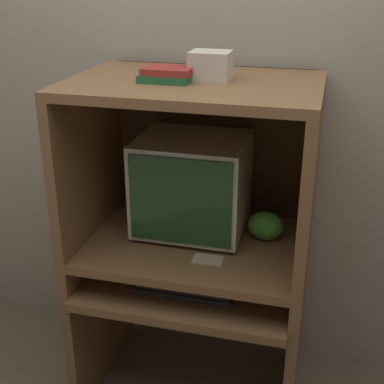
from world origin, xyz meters
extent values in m
cube|color=#B2A893|center=(0.00, 0.72, 1.30)|extent=(6.00, 0.06, 2.60)
cube|color=brown|center=(-0.45, 0.33, 0.31)|extent=(0.04, 0.66, 0.62)
cube|color=brown|center=(0.45, 0.33, 0.31)|extent=(0.04, 0.66, 0.62)
cube|color=brown|center=(0.00, 0.18, 0.60)|extent=(0.85, 0.41, 0.04)
cube|color=brown|center=(-0.45, 0.33, 0.70)|extent=(0.04, 0.66, 0.15)
cube|color=brown|center=(0.45, 0.33, 0.70)|extent=(0.04, 0.66, 0.15)
cube|color=brown|center=(0.00, 0.33, 0.75)|extent=(0.85, 0.66, 0.04)
cube|color=brown|center=(-0.45, 0.33, 1.11)|extent=(0.04, 0.66, 0.67)
cube|color=brown|center=(0.45, 0.33, 1.11)|extent=(0.04, 0.66, 0.67)
cube|color=brown|center=(0.00, 0.33, 1.42)|extent=(0.85, 0.66, 0.04)
cube|color=#48321E|center=(0.00, 0.65, 1.11)|extent=(0.85, 0.01, 0.67)
cylinder|color=beige|center=(-0.03, 0.42, 0.78)|extent=(0.21, 0.21, 0.02)
cube|color=beige|center=(-0.03, 0.42, 0.99)|extent=(0.44, 0.38, 0.39)
cube|color=#1E4223|center=(-0.03, 0.23, 0.99)|extent=(0.41, 0.01, 0.36)
cube|color=#2D2D30|center=(0.00, 0.18, 0.63)|extent=(0.41, 0.15, 0.02)
cube|color=#474749|center=(0.00, 0.18, 0.64)|extent=(0.38, 0.12, 0.01)
ellipsoid|color=#28282B|center=(0.28, 0.17, 0.63)|extent=(0.06, 0.04, 0.03)
ellipsoid|color=green|center=(0.28, 0.42, 0.83)|extent=(0.15, 0.11, 0.12)
cube|color=#236638|center=(-0.09, 0.29, 1.45)|extent=(0.19, 0.15, 0.03)
cube|color=maroon|center=(-0.08, 0.28, 1.48)|extent=(0.18, 0.13, 0.02)
cube|color=#CCB28C|center=(0.09, 0.19, 0.77)|extent=(0.12, 0.08, 0.00)
cube|color=beige|center=(0.05, 0.35, 1.49)|extent=(0.15, 0.12, 0.10)
camera|label=1|loc=(0.49, -1.57, 1.84)|focal=50.00mm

